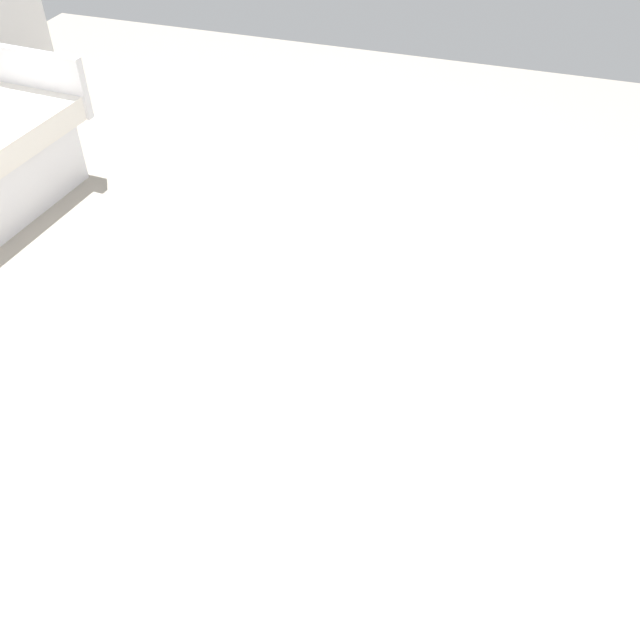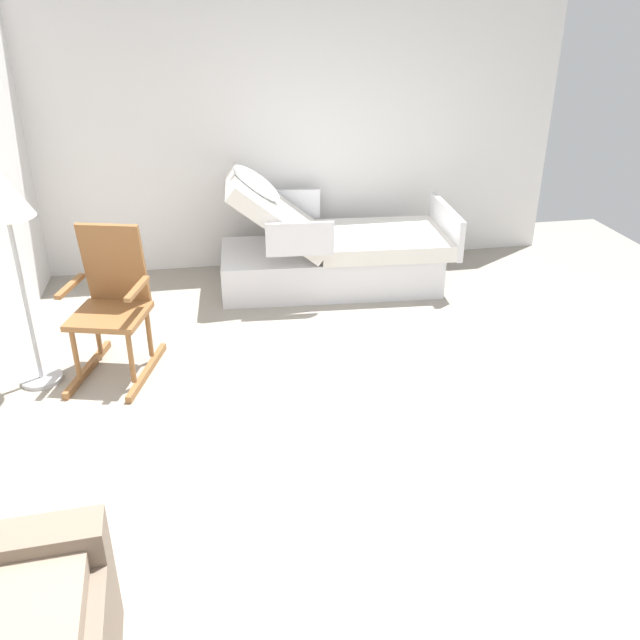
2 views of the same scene
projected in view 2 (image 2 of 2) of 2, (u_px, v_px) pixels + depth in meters
The scene contains 5 objects.
ground_plane at pixel (373, 426), 4.15m from camera, with size 7.32×7.32×0.00m, color gray.
side_wall at pixel (298, 122), 6.19m from camera, with size 0.10×5.02×2.70m, color white.
hospital_bed at pixel (331, 252), 6.04m from camera, with size 1.11×2.12×1.17m.
rocking_chair at pixel (112, 304), 4.58m from camera, with size 0.86×0.66×1.05m.
floor_lamp at pixel (6, 209), 4.10m from camera, with size 0.34×0.34×1.48m.
Camera 2 is at (-3.33, 0.94, 2.42)m, focal length 37.45 mm.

